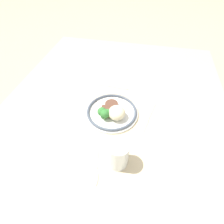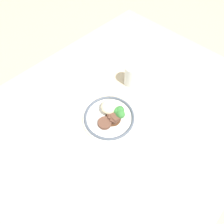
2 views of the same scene
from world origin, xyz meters
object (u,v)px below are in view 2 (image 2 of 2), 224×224
(juice_glass, at_px, (132,76))
(fork, at_px, (80,151))
(knife, at_px, (86,98))
(spoon, at_px, (147,83))
(plate, at_px, (110,115))

(juice_glass, xyz_separation_m, fork, (-0.44, -0.09, -0.05))
(knife, xyz_separation_m, spoon, (0.29, -0.17, 0.00))
(fork, bearing_deg, juice_glass, -77.11)
(knife, distance_m, spoon, 0.34)
(fork, distance_m, knife, 0.28)
(plate, relative_size, juice_glass, 2.16)
(juice_glass, xyz_separation_m, spoon, (0.06, -0.07, -0.05))
(fork, xyz_separation_m, spoon, (0.50, 0.02, 0.00))
(knife, bearing_deg, plate, -74.81)
(juice_glass, bearing_deg, fork, -168.02)
(plate, distance_m, fork, 0.21)
(juice_glass, height_order, knife, juice_glass)
(plate, relative_size, spoon, 1.47)
(fork, bearing_deg, spoon, -86.25)
(spoon, bearing_deg, knife, 138.81)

